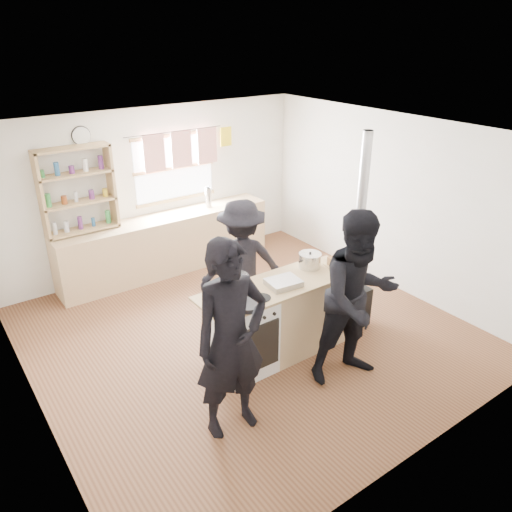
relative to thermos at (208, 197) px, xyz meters
The scene contains 14 objects.
ground 2.58m from the thermos, 109.34° to the right, with size 5.00×5.00×0.01m, color brown.
back_counter 0.99m from the thermos, behind, with size 3.40×0.55×0.90m, color tan.
shelving_unit 2.03m from the thermos, behind, with size 1.00×0.28×1.20m.
thermos is the anchor object (origin of this frame).
cooking_island 2.90m from the thermos, 102.90° to the right, with size 1.97×0.64×0.93m.
skillet_greens 3.27m from the thermos, 113.62° to the right, with size 0.40×0.40×0.05m.
roast_tray 2.92m from the thermos, 104.16° to the right, with size 0.39×0.33×0.07m.
stockpot_stove 2.82m from the thermos, 113.90° to the right, with size 0.22×0.22×0.18m.
stockpot_counter 2.66m from the thermos, 93.79° to the right, with size 0.27×0.27×0.20m.
bread_board 2.82m from the thermos, 87.63° to the right, with size 0.31×0.24×0.12m.
flue_heater 2.87m from the thermos, 80.80° to the right, with size 0.35×0.35×2.50m.
person_near_left 3.89m from the thermos, 117.60° to the right, with size 0.71×0.47×1.95m, color black.
person_near_right 3.57m from the thermos, 94.80° to the right, with size 0.94×0.73×1.93m, color black.
person_far 2.04m from the thermos, 108.89° to the right, with size 1.07×0.62×1.66m, color black.
Camera 1 is at (-3.02, -4.40, 3.55)m, focal length 35.00 mm.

